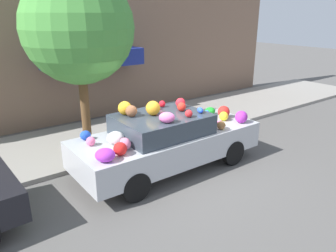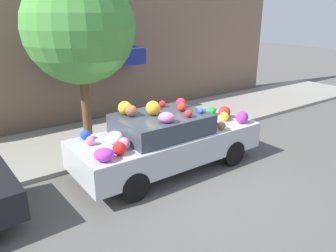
# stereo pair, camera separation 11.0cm
# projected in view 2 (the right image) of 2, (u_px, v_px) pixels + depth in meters

# --- Properties ---
(ground_plane) EXTENTS (60.00, 60.00, 0.00)m
(ground_plane) POSITION_uv_depth(u_px,v_px,m) (168.00, 167.00, 8.09)
(ground_plane) COLOR #565451
(sidewalk_curb) EXTENTS (24.00, 3.20, 0.11)m
(sidewalk_curb) POSITION_uv_depth(u_px,v_px,m) (117.00, 134.00, 10.13)
(sidewalk_curb) COLOR gray
(sidewalk_curb) RESTS_ON ground
(building_facade) EXTENTS (18.00, 1.20, 6.35)m
(building_facade) POSITION_uv_depth(u_px,v_px,m) (81.00, 28.00, 10.82)
(building_facade) COLOR #846651
(building_facade) RESTS_ON ground
(street_tree) EXTENTS (2.84, 2.84, 4.55)m
(street_tree) POSITION_uv_depth(u_px,v_px,m) (79.00, 28.00, 8.25)
(street_tree) COLOR brown
(street_tree) RESTS_ON sidewalk_curb
(fire_hydrant) EXTENTS (0.20, 0.20, 0.70)m
(fire_hydrant) POSITION_uv_depth(u_px,v_px,m) (177.00, 119.00, 10.20)
(fire_hydrant) COLOR gold
(fire_hydrant) RESTS_ON sidewalk_curb
(art_car) EXTENTS (4.56, 1.82, 1.73)m
(art_car) POSITION_uv_depth(u_px,v_px,m) (167.00, 139.00, 7.80)
(art_car) COLOR #B7BABF
(art_car) RESTS_ON ground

